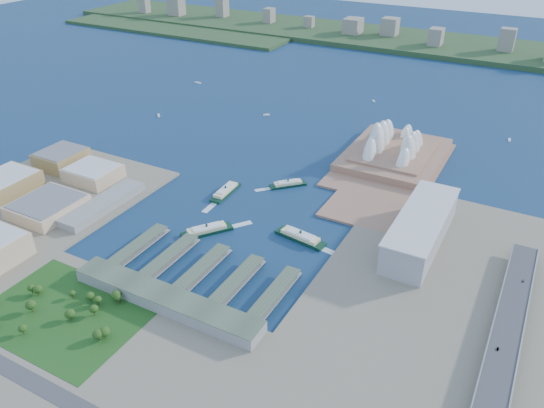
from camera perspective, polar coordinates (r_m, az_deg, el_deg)
The scene contains 25 objects.
ground at distance 609.09m, azimuth -4.48°, elevation -3.16°, with size 3000.00×3000.00×0.00m, color #0E2341.
west_land at distance 704.66m, azimuth -26.77°, elevation -1.51°, with size 220.00×390.00×3.00m, color gray.
south_land at distance 486.60m, azimuth -18.32°, elevation -14.95°, with size 720.00×180.00×3.00m, color gray.
east_land at distance 501.83m, azimuth 16.57°, elevation -12.94°, with size 240.00×500.00×3.00m, color gray.
peninsula at distance 779.57m, azimuth 12.71°, elevation 4.21°, with size 135.00×220.00×3.00m, color #986C53.
far_shore at distance 1467.93m, azimuth 17.34°, elevation 16.09°, with size 2200.00×260.00×12.00m, color #2D4926.
opera_house at distance 785.41m, azimuth 13.23°, elevation 6.81°, with size 134.00×180.00×58.00m, color white, non-canonical shape.
toaster_building at distance 599.25m, azimuth 15.70°, elevation -2.62°, with size 45.00×155.00×35.00m, color #99999F.
expressway at distance 487.84m, azimuth 23.42°, elevation -14.83°, with size 26.00×340.00×11.85m, color gray, non-canonical shape.
west_buildings at distance 714.27m, azimuth -24.89°, elevation 0.79°, with size 200.00×280.00×27.00m, color #967D4B, non-canonical shape.
ferry_wharves at distance 549.96m, azimuth -7.47°, elevation -6.92°, with size 184.00×90.00×9.30m, color #46543F, non-canonical shape.
terminal_building at distance 510.88m, azimuth -11.32°, elevation -10.07°, with size 200.00×28.00×12.00m, color gray.
park at distance 526.33m, azimuth -21.63°, elevation -10.28°, with size 150.00×110.00×16.00m, color #194714, non-canonical shape.
far_skyline at distance 1441.59m, azimuth 17.36°, elevation 17.22°, with size 1900.00×140.00×55.00m, color gray, non-canonical shape.
ferry_a at distance 687.22m, azimuth -5.02°, elevation 1.54°, with size 14.57×57.24×10.82m, color black, non-canonical shape.
ferry_b at distance 703.52m, azimuth 1.73°, elevation 2.30°, with size 12.50×49.11×9.29m, color black, non-canonical shape.
ferry_c at distance 609.78m, azimuth -7.03°, elevation -2.64°, with size 15.15×59.51×11.25m, color black, non-canonical shape.
ferry_d at distance 594.42m, azimuth 3.07°, elevation -3.37°, with size 15.44×60.66×11.47m, color black, non-canonical shape.
boat_a at distance 959.44m, azimuth -12.09°, elevation 9.31°, with size 3.58×14.32×2.76m, color white, non-canonical shape.
boat_b at distance 941.51m, azimuth -0.59°, elevation 9.59°, with size 3.92×11.21×3.03m, color white, non-canonical shape.
boat_c at distance 919.49m, azimuth 24.17°, elevation 6.32°, with size 3.56×12.21×2.75m, color white, non-canonical shape.
boat_d at distance 1126.39m, azimuth -8.00°, elevation 12.82°, with size 3.38×15.47×2.61m, color white, non-canonical shape.
boat_e at distance 1027.82m, azimuth 10.88°, elevation 10.85°, with size 3.30×10.39×2.55m, color white, non-canonical shape.
car_b at distance 483.52m, azimuth 23.11°, elevation -14.14°, with size 1.34×3.85×1.27m, color slate.
car_c at distance 566.36m, azimuth 25.41°, elevation -7.47°, with size 1.71×4.21×1.22m, color slate.
Camera 1 is at (283.39, -422.15, 335.35)m, focal length 35.00 mm.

